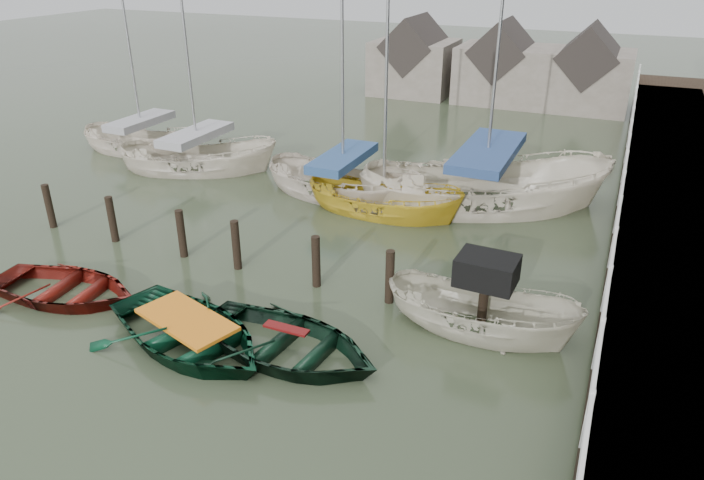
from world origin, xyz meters
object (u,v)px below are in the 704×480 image
at_px(sailboat_b, 343,195).
at_px(sailboat_d, 483,204).
at_px(rowboat_red, 67,298).
at_px(motorboat, 479,327).
at_px(sailboat_a, 200,169).
at_px(sailboat_e, 144,151).
at_px(sailboat_c, 383,211).
at_px(rowboat_green, 190,346).
at_px(rowboat_dkgreen, 288,355).

height_order(sailboat_b, sailboat_d, sailboat_b).
relative_size(rowboat_red, motorboat, 0.87).
xyz_separation_m(sailboat_a, sailboat_e, (-3.55, 0.97, -0.00)).
bearing_deg(sailboat_a, sailboat_b, -115.19).
bearing_deg(sailboat_c, rowboat_green, 175.06).
distance_m(motorboat, sailboat_b, 8.96).
distance_m(rowboat_green, sailboat_c, 8.89).
bearing_deg(sailboat_d, sailboat_e, 65.63).
bearing_deg(sailboat_c, sailboat_b, 71.20).
xyz_separation_m(rowboat_green, sailboat_c, (1.14, 8.82, 0.02)).
height_order(rowboat_red, sailboat_e, sailboat_e).
bearing_deg(motorboat, rowboat_green, 121.32).
bearing_deg(rowboat_dkgreen, motorboat, -47.89).
bearing_deg(sailboat_e, sailboat_c, -101.81).
xyz_separation_m(sailboat_a, sailboat_b, (6.33, -0.36, 0.00)).
bearing_deg(sailboat_a, rowboat_red, 174.96).
xyz_separation_m(sailboat_c, sailboat_d, (2.89, 1.85, 0.04)).
xyz_separation_m(rowboat_red, sailboat_b, (3.47, 9.05, 0.07)).
height_order(rowboat_dkgreen, sailboat_b, sailboat_b).
distance_m(rowboat_red, sailboat_a, 9.83).
xyz_separation_m(sailboat_b, sailboat_e, (-9.88, 1.33, -0.00)).
bearing_deg(rowboat_green, motorboat, -43.28).
height_order(rowboat_dkgreen, sailboat_d, sailboat_d).
height_order(sailboat_b, sailboat_e, sailboat_b).
bearing_deg(rowboat_dkgreen, sailboat_c, 12.81).
height_order(rowboat_red, sailboat_a, sailboat_a).
bearing_deg(sailboat_a, rowboat_dkgreen, -157.59).
bearing_deg(rowboat_dkgreen, sailboat_a, 50.21).
height_order(rowboat_red, rowboat_green, rowboat_green).
bearing_deg(rowboat_dkgreen, sailboat_e, 56.75).
bearing_deg(rowboat_dkgreen, rowboat_green, 110.14).
relative_size(motorboat, sailboat_a, 0.42).
distance_m(rowboat_red, sailboat_d, 13.05).
bearing_deg(sailboat_c, rowboat_dkgreen, -170.62).
distance_m(sailboat_b, sailboat_c, 1.89).
distance_m(motorboat, sailboat_a, 14.32).
distance_m(sailboat_c, sailboat_d, 3.43).
xyz_separation_m(rowboat_red, rowboat_green, (4.10, -0.45, 0.00)).
relative_size(sailboat_b, sailboat_c, 1.23).
bearing_deg(motorboat, rowboat_dkgreen, 128.64).
distance_m(sailboat_d, sailboat_e, 14.54).
relative_size(sailboat_c, sailboat_e, 1.05).
bearing_deg(rowboat_red, sailboat_c, -38.32).
distance_m(rowboat_green, motorboat, 6.50).
height_order(motorboat, sailboat_d, sailboat_d).
relative_size(motorboat, sailboat_d, 0.37).
bearing_deg(sailboat_b, sailboat_e, 91.74).
bearing_deg(sailboat_c, sailboat_a, 85.08).
distance_m(motorboat, sailboat_c, 7.27).
bearing_deg(motorboat, sailboat_d, 14.86).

